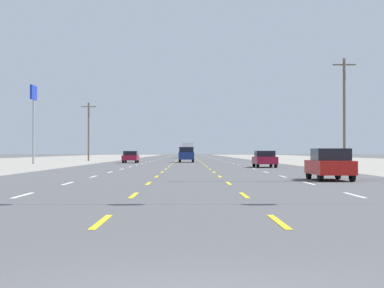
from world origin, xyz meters
The scene contains 12 objects.
ground_plane centered at (0.00, 66.00, 0.00)m, with size 572.00×572.00×0.00m, color #4C4C4F.
lane_markings centered at (0.00, 104.50, 0.01)m, with size 10.64×227.60×0.01m.
signal_span_wire centered at (0.17, 11.55, 5.17)m, with size 26.94×0.53×8.90m.
hatchback_far_right_nearest centered at (6.84, 24.98, 0.78)m, with size 1.72×3.90×1.54m.
sedan_far_right_near centered at (6.76, 50.02, 0.76)m, with size 1.80×4.50×1.46m.
sedan_far_left_mid centered at (-7.03, 72.21, 0.76)m, with size 1.80×4.50×1.46m.
suv_center_turn_midfar centered at (-0.17, 76.15, 1.03)m, with size 1.98×4.90×1.98m.
sedan_center_turn_far centered at (0.04, 110.18, 0.76)m, with size 1.80×4.50×1.46m.
box_truck_center_turn_farther centered at (0.02, 129.24, 1.84)m, with size 2.40×7.20×3.23m.
pole_sign_left_row_2 centered at (-17.24, 65.03, 6.76)m, with size 0.24×2.35×8.77m.
utility_pole_right_row_1 centered at (14.91, 54.44, 5.33)m, with size 2.20×0.26×10.27m.
utility_pole_left_row_2 centered at (-14.80, 88.80, 4.55)m, with size 2.20×0.26×8.71m.
Camera 1 is at (-0.05, -5.45, 1.39)m, focal length 59.06 mm.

